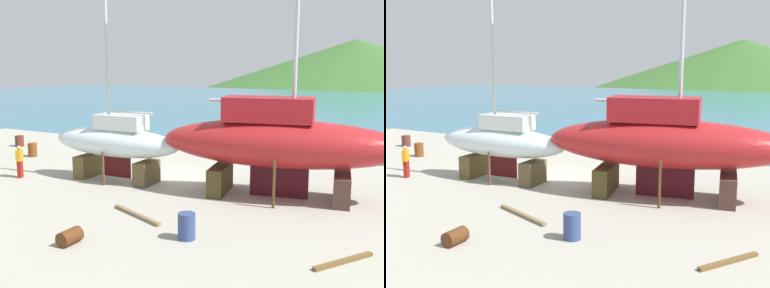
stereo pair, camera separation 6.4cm
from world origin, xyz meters
TOP-DOWN VIEW (x-y plane):
  - ground_plane at (0.00, -3.48)m, footprint 45.88×45.88m
  - sea_water at (0.00, 42.31)m, footprint 146.17×68.65m
  - headland_hill at (-14.09, 131.10)m, footprint 156.01×156.01m
  - sailboat_small_center at (-2.19, -2.20)m, footprint 7.48×2.33m
  - sailboat_far_slipway at (6.10, -1.08)m, footprint 11.33×5.22m
  - worker at (-7.05, -4.21)m, footprint 0.41×0.50m
  - barrel_ochre at (-14.48, 2.22)m, footprint 0.72×0.72m
  - barrel_by_slipway at (5.02, -7.54)m, footprint 0.79×0.79m
  - barrel_tipped_center at (1.79, -9.86)m, footprint 0.53×0.84m
  - barrel_tipped_left at (-10.79, 0.06)m, footprint 0.77×0.77m
  - timber_short_skew at (10.21, -6.91)m, footprint 1.43×2.13m
  - timber_long_aft at (2.09, -6.43)m, footprint 2.89×1.25m

SIDE VIEW (x-z plane):
  - ground_plane at x=0.00m, z-range 0.00..0.00m
  - sea_water at x=0.00m, z-range 0.00..0.00m
  - headland_hill at x=-14.09m, z-range -12.65..12.65m
  - timber_short_skew at x=10.21m, z-range 0.00..0.12m
  - timber_long_aft at x=2.09m, z-range 0.00..0.14m
  - barrel_tipped_center at x=1.79m, z-range 0.00..0.53m
  - barrel_ochre at x=-14.48m, z-range 0.00..0.78m
  - barrel_tipped_left at x=-10.79m, z-range 0.00..0.88m
  - barrel_by_slipway at x=5.02m, z-range 0.00..0.93m
  - worker at x=-7.05m, z-range 0.03..1.75m
  - sailboat_small_center at x=-2.19m, z-range -4.14..8.16m
  - sailboat_far_slipway at x=6.10m, z-range -6.98..12.12m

